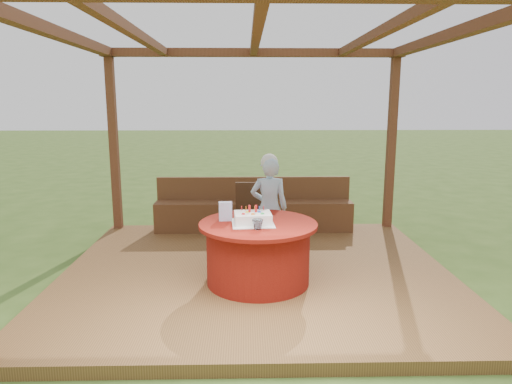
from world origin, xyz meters
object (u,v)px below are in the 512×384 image
chair (251,213)px  table (258,252)px  birthday_cake (253,218)px  bench (254,213)px  elderly_woman (269,206)px  gift_bag (225,211)px  drinking_glass (258,224)px

chair → table: bearing=-87.2°
table → birthday_cake: (-0.06, -0.03, 0.39)m
chair → birthday_cake: 1.23m
bench → birthday_cake: (-0.05, -2.15, 0.47)m
table → birthday_cake: 0.39m
table → birthday_cake: birthday_cake is taller
elderly_woman → birthday_cake: bearing=-104.1°
chair → birthday_cake: size_ratio=1.89×
table → birthday_cake: size_ratio=2.71×
table → gift_bag: bearing=162.3°
birthday_cake → chair: bearing=90.0°
elderly_woman → gift_bag: bearing=-125.4°
birthday_cake → gift_bag: bearing=153.9°
table → elderly_woman: elderly_woman is taller
table → drinking_glass: 0.47m
chair → elderly_woman: 0.44m
bench → drinking_glass: 2.42m
table → birthday_cake: bearing=-150.2°
chair → drinking_glass: bearing=-88.2°
table → gift_bag: (-0.35, 0.11, 0.43)m
bench → table: size_ratio=2.36×
birthday_cake → table: bearing=29.8°
chair → gift_bag: bearing=-105.6°
chair → birthday_cake: (0.00, -1.20, 0.24)m
chair → drinking_glass: (0.05, -1.43, 0.23)m
bench → chair: size_ratio=3.39×
chair → gift_bag: (-0.30, -1.06, 0.28)m
drinking_glass → chair: bearing=91.8°
drinking_glass → bench: bearing=89.9°
table → gift_bag: size_ratio=6.27×
bench → gift_bag: (-0.35, -2.00, 0.51)m
gift_bag → drinking_glass: bearing=-52.8°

